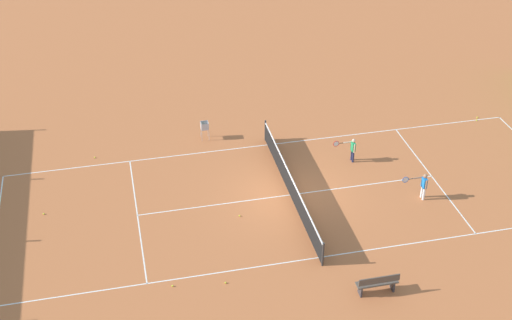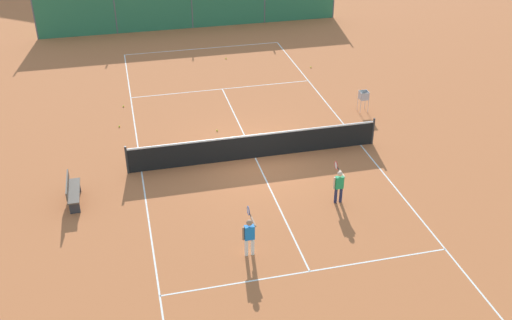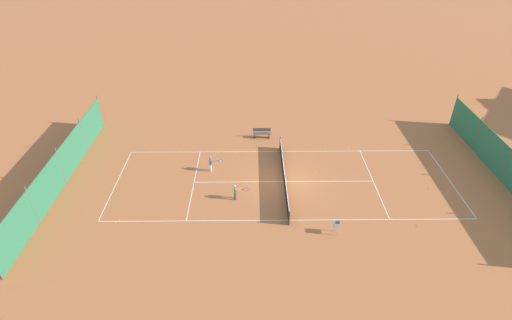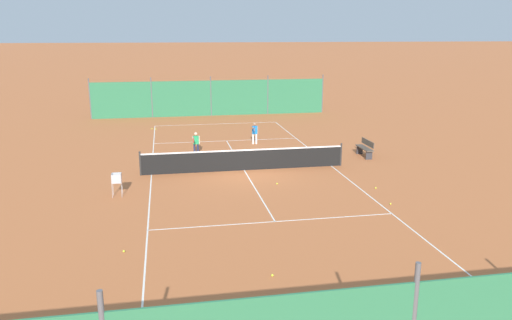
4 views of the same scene
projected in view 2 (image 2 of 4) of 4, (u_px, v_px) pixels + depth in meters
name	position (u px, v px, depth m)	size (l,w,h in m)	color
ground_plane	(255.00, 158.00, 21.78)	(600.00, 600.00, 0.00)	#BC6638
court_line_markings	(255.00, 158.00, 21.77)	(8.25, 23.85, 0.01)	white
tennis_net	(255.00, 146.00, 21.52)	(9.18, 0.08, 1.06)	#2D2D2D
windscreen_fence_far	(192.00, 6.00, 34.12)	(17.28, 0.08, 2.90)	#2D754C
player_near_baseline	(339.00, 184.00, 19.02)	(0.39, 0.98, 1.15)	#23284C
player_far_service	(249.00, 234.00, 16.71)	(0.41, 1.02, 1.21)	white
tennis_ball_near_corner	(123.00, 106.00, 25.49)	(0.07, 0.07, 0.07)	#CCE033
tennis_ball_mid_court	(311.00, 67.00, 29.37)	(0.07, 0.07, 0.07)	#CCE033
tennis_ball_service_box	(226.00, 58.00, 30.41)	(0.07, 0.07, 0.07)	#CCE033
tennis_ball_far_corner	(217.00, 130.00, 23.56)	(0.07, 0.07, 0.07)	#CCE033
tennis_ball_by_net_left	(119.00, 126.00, 23.87)	(0.07, 0.07, 0.07)	#CCE033
ball_hopper	(363.00, 97.00, 24.84)	(0.36, 0.36, 0.89)	#B7B7BC
courtside_bench	(72.00, 191.00, 19.06)	(0.36, 1.50, 0.84)	#51473D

